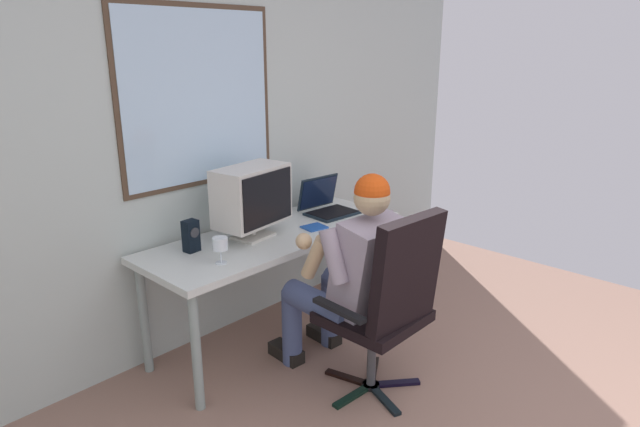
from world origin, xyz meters
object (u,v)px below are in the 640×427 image
desk_speaker (191,236)px  cd_case (314,227)px  office_chair (390,298)px  wine_glass (220,245)px  crt_monitor (252,196)px  laptop (326,203)px  desk (276,243)px  person_seated (351,274)px

desk_speaker → cd_case: size_ratio=1.14×
office_chair → desk_speaker: bearing=115.9°
cd_case → wine_glass: bearing=-177.0°
crt_monitor → laptop: size_ratio=1.38×
desk_speaker → desk: bearing=-11.7°
crt_monitor → office_chair: bearing=-83.4°
office_chair → desk_speaker: size_ratio=5.77×
person_seated → cd_case: 0.59m
cd_case → desk_speaker: bearing=163.7°
office_chair → cd_case: bearing=71.1°
crt_monitor → laptop: 0.72m
crt_monitor → laptop: crt_monitor is taller
crt_monitor → wine_glass: crt_monitor is taller
person_seated → crt_monitor: (-0.13, 0.67, 0.34)m
desk → desk_speaker: desk_speaker is taller
desk → cd_case: 0.27m
desk_speaker → crt_monitor: bearing=-11.6°
wine_glass → desk_speaker: desk_speaker is taller
crt_monitor → desk_speaker: (-0.39, 0.08, -0.17)m
desk → cd_case: (0.23, -0.11, 0.08)m
person_seated → laptop: size_ratio=3.44×
desk → crt_monitor: 0.37m
desk → desk_speaker: 0.58m
person_seated → desk_speaker: person_seated is taller
office_chair → person_seated: person_seated is taller
desk_speaker → laptop: bearing=-2.6°
desk → laptop: 0.55m
wine_glass → laptop: bearing=11.4°
office_chair → wine_glass: size_ratio=7.21×
desk → office_chair: size_ratio=1.64×
wine_glass → desk_speaker: bearing=90.8°
laptop → wine_glass: (-1.07, -0.22, 0.04)m
crt_monitor → laptop: (0.69, 0.03, -0.20)m
office_chair → wine_glass: (-0.50, 0.76, 0.24)m
desk → laptop: (0.53, 0.06, 0.13)m
laptop → office_chair: bearing=-120.6°
office_chair → laptop: (0.58, 0.98, 0.20)m
crt_monitor → wine_glass: size_ratio=3.35×
crt_monitor → wine_glass: (-0.39, -0.19, -0.16)m
crt_monitor → wine_glass: bearing=-154.2°
crt_monitor → cd_case: crt_monitor is taller
desk → wine_glass: size_ratio=11.84×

